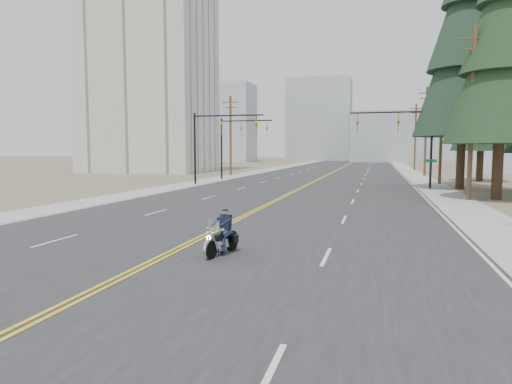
% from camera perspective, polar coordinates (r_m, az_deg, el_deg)
% --- Properties ---
extents(ground_plane, '(400.00, 400.00, 0.00)m').
position_cam_1_polar(ground_plane, '(12.57, -17.15, -10.58)').
color(ground_plane, '#776D56').
rests_on(ground_plane, ground).
extents(road, '(20.00, 200.00, 0.01)m').
position_cam_1_polar(road, '(80.56, 10.26, 2.78)').
color(road, '#303033').
rests_on(road, ground).
extents(sidewalk_left, '(3.00, 200.00, 0.01)m').
position_cam_1_polar(sidewalk_left, '(82.28, 2.24, 2.91)').
color(sidewalk_left, '#A5A5A0').
rests_on(sidewalk_left, ground).
extents(sidewalk_right, '(3.00, 200.00, 0.01)m').
position_cam_1_polar(sidewalk_right, '(80.45, 18.46, 2.59)').
color(sidewalk_right, '#A5A5A0').
rests_on(sidewalk_right, ground).
extents(traffic_mast_left, '(7.10, 0.26, 7.00)m').
position_cam_1_polar(traffic_mast_left, '(44.99, -5.27, 7.23)').
color(traffic_mast_left, black).
rests_on(traffic_mast_left, ground).
extents(traffic_mast_right, '(7.10, 0.26, 7.00)m').
position_cam_1_polar(traffic_mast_right, '(42.33, 18.39, 7.11)').
color(traffic_mast_right, black).
rests_on(traffic_mast_right, ground).
extents(traffic_mast_far, '(6.10, 0.26, 7.00)m').
position_cam_1_polar(traffic_mast_far, '(52.67, -2.60, 6.89)').
color(traffic_mast_far, black).
rests_on(traffic_mast_far, ground).
extents(street_sign, '(0.90, 0.06, 2.62)m').
position_cam_1_polar(street_sign, '(40.48, 21.01, 2.68)').
color(street_sign, black).
rests_on(street_sign, ground).
extents(utility_pole_b, '(2.20, 0.30, 11.50)m').
position_cam_1_polar(utility_pole_b, '(33.86, 25.41, 9.17)').
color(utility_pole_b, brown).
rests_on(utility_pole_b, ground).
extents(utility_pole_c, '(2.20, 0.30, 11.00)m').
position_cam_1_polar(utility_pole_c, '(48.65, 22.17, 7.65)').
color(utility_pole_c, brown).
rests_on(utility_pole_c, ground).
extents(utility_pole_d, '(2.20, 0.30, 11.50)m').
position_cam_1_polar(utility_pole_d, '(63.56, 20.47, 7.29)').
color(utility_pole_d, brown).
rests_on(utility_pole_d, ground).
extents(utility_pole_e, '(2.20, 0.30, 11.00)m').
position_cam_1_polar(utility_pole_e, '(80.48, 19.29, 6.65)').
color(utility_pole_e, brown).
rests_on(utility_pole_e, ground).
extents(utility_pole_left, '(2.20, 0.30, 10.50)m').
position_cam_1_polar(utility_pole_left, '(61.28, -3.20, 7.22)').
color(utility_pole_left, brown).
rests_on(utility_pole_left, ground).
extents(apartment_block, '(18.00, 14.00, 30.00)m').
position_cam_1_polar(apartment_block, '(74.69, -13.23, 14.08)').
color(apartment_block, silver).
rests_on(apartment_block, ground).
extents(haze_bldg_a, '(14.00, 12.00, 22.00)m').
position_cam_1_polar(haze_bldg_a, '(132.14, -3.48, 8.57)').
color(haze_bldg_a, '#B7BCC6').
rests_on(haze_bldg_a, ground).
extents(haze_bldg_b, '(18.00, 14.00, 14.00)m').
position_cam_1_polar(haze_bldg_b, '(135.28, 15.62, 6.61)').
color(haze_bldg_b, '#ADB2B7').
rests_on(haze_bldg_b, ground).
extents(haze_bldg_d, '(20.00, 15.00, 26.00)m').
position_cam_1_polar(haze_bldg_d, '(151.66, 7.95, 8.86)').
color(haze_bldg_d, '#ADB2B7').
rests_on(haze_bldg_d, ground).
extents(haze_bldg_e, '(14.00, 14.00, 12.00)m').
position_cam_1_polar(haze_bldg_e, '(161.31, 21.59, 5.83)').
color(haze_bldg_e, '#B7BCC6').
rests_on(haze_bldg_e, ground).
extents(haze_bldg_f, '(12.00, 12.00, 16.00)m').
position_cam_1_polar(haze_bldg_f, '(151.24, -7.11, 6.98)').
color(haze_bldg_f, '#ADB2B7').
rests_on(haze_bldg_f, ground).
extents(motorcyclist, '(1.18, 2.03, 1.49)m').
position_cam_1_polar(motorcyclist, '(14.74, -4.33, -5.07)').
color(motorcyclist, black).
rests_on(motorcyclist, ground).
extents(conifer_near, '(7.21, 7.21, 19.09)m').
position_cam_1_polar(conifer_near, '(35.98, 28.58, 16.80)').
color(conifer_near, '#382619').
rests_on(conifer_near, ground).
extents(conifer_tall, '(8.20, 8.20, 22.79)m').
position_cam_1_polar(conifer_tall, '(44.55, 24.75, 17.38)').
color(conifer_tall, '#382619').
rests_on(conifer_tall, ground).
extents(conifer_far, '(6.14, 6.14, 16.45)m').
position_cam_1_polar(conifer_far, '(55.50, 26.51, 10.99)').
color(conifer_far, '#382619').
rests_on(conifer_far, ground).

